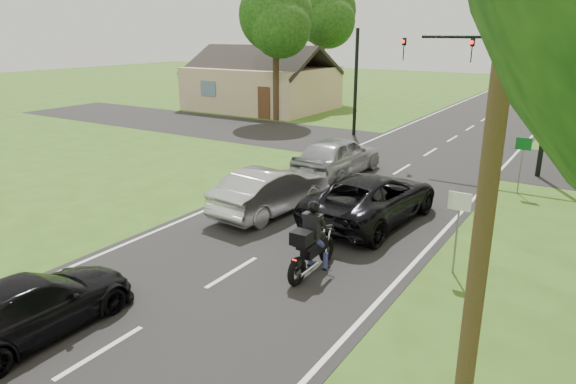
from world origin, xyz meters
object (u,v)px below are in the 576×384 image
Objects in this scene: dark_car_behind at (32,306)px; motorcycle_rider at (311,246)px; utility_pole_near at (500,91)px; sign_green at (523,152)px; dark_suv at (372,198)px; sign_white at (459,213)px; silver_sedan at (271,190)px; traffic_signal at (503,74)px; silver_suv at (337,156)px.

motorcycle_rider is at bearing -122.58° from dark_car_behind.
utility_pole_near reaches higher than sign_green.
dark_suv is 2.60× the size of sign_white.
sign_green is (6.61, 6.70, 0.82)m from silver_sedan.
sign_white is 8.00m from sign_green.
dark_suv is 4.10m from sign_white.
sign_green is (-1.30, 12.98, -3.49)m from utility_pole_near.
motorcycle_rider is 0.35× the size of traffic_signal.
motorcycle_rider is 6.94m from utility_pole_near.
silver_suv is at bearing 135.32° from sign_white.
traffic_signal is (5.04, 9.72, 3.36)m from silver_sedan.
motorcycle_rider is 0.45× the size of silver_suv.
utility_pole_near is (2.86, -16.00, 0.95)m from traffic_signal.
utility_pole_near is at bearing -34.69° from motorcycle_rider.
traffic_signal is 0.64× the size of utility_pole_near.
sign_green reaches higher than dark_suv.
silver_sedan is at bearing -90.02° from dark_car_behind.
motorcycle_rider is 0.22× the size of utility_pole_near.
silver_suv is at bearing -46.70° from dark_suv.
utility_pole_near is at bearing -73.24° from sign_white.
dark_suv is at bearing -102.33° from traffic_signal.
silver_suv is (-0.26, 5.30, 0.08)m from silver_sedan.
silver_sedan is (-3.15, -1.06, -0.00)m from dark_suv.
silver_suv reaches higher than dark_car_behind.
silver_suv is 7.05m from sign_green.
silver_sedan is at bearing 168.56° from sign_white.
utility_pole_near is (4.75, -7.34, 4.31)m from dark_suv.
dark_suv is 1.19× the size of silver_sedan.
silver_sedan is 10.98m from utility_pole_near.
sign_green is at bearing 88.57° from sign_white.
sign_green reaches higher than motorcycle_rider.
silver_suv is at bearing -168.43° from sign_green.
sign_white reaches higher than dark_suv.
dark_car_behind is (0.08, -8.55, -0.15)m from silver_sedan.
utility_pole_near reaches higher than sign_white.
sign_white is at bearing -82.95° from traffic_signal.
motorcycle_rider is 1.05× the size of sign_white.
dark_car_behind is 19.26m from traffic_signal.
silver_suv is (-3.67, 8.54, 0.10)m from motorcycle_rider.
traffic_signal is 3.00× the size of sign_green.
silver_sedan is 0.73× the size of traffic_signal.
silver_sedan is at bearing 23.03° from dark_suv.
silver_suv is 14.78m from utility_pole_near.
dark_suv is at bearing 122.95° from utility_pole_near.
sign_white is (-1.50, 4.98, -3.49)m from utility_pole_near.
traffic_signal is 11.39m from sign_white.
utility_pole_near is 4.71× the size of sign_white.
motorcycle_rider reaches higher than silver_sedan.
dark_suv is at bearing -108.28° from dark_car_behind.
sign_green is (0.20, 8.00, 0.00)m from sign_white.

